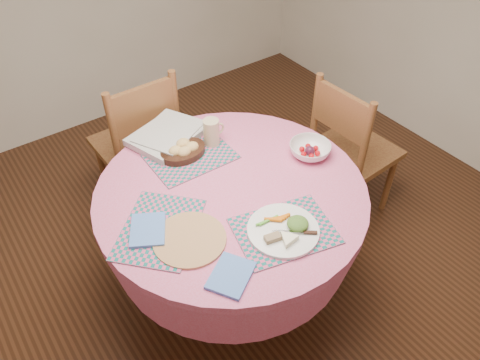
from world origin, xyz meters
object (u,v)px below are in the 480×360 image
object	(u,v)px
wicker_trivet	(190,239)
dinner_plate	(285,229)
latte_mug	(212,132)
chair_right	(350,148)
chair_back	(140,142)
bread_bowl	(183,150)
fruit_bowl	(310,150)
dining_table	(232,219)

from	to	relation	value
wicker_trivet	dinner_plate	xyz separation A→B (m)	(0.34, -0.19, 0.01)
wicker_trivet	latte_mug	world-z (taller)	latte_mug
chair_right	chair_back	xyz separation A→B (m)	(-0.98, 0.75, 0.02)
bread_bowl	latte_mug	bearing A→B (deg)	-1.27
dinner_plate	latte_mug	distance (m)	0.68
wicker_trivet	dinner_plate	distance (m)	0.39
chair_back	fruit_bowl	bearing A→B (deg)	119.65
dining_table	latte_mug	distance (m)	0.44
chair_back	dinner_plate	bearing A→B (deg)	93.68
chair_right	wicker_trivet	xyz separation A→B (m)	(-1.23, -0.25, 0.26)
wicker_trivet	dinner_plate	bearing A→B (deg)	-29.69
chair_right	dinner_plate	size ratio (longest dim) A/B	3.20
wicker_trivet	fruit_bowl	bearing A→B (deg)	9.19
dinner_plate	fruit_bowl	bearing A→B (deg)	36.87
chair_right	chair_back	distance (m)	1.24
bread_bowl	wicker_trivet	bearing A→B (deg)	-118.36
chair_back	bread_bowl	bearing A→B (deg)	90.65
bread_bowl	latte_mug	xyz separation A→B (m)	(0.17, -0.00, 0.04)
chair_back	wicker_trivet	bearing A→B (deg)	75.39
dining_table	fruit_bowl	distance (m)	0.51
chair_back	latte_mug	distance (m)	0.63
chair_right	bread_bowl	distance (m)	1.04
latte_mug	fruit_bowl	world-z (taller)	latte_mug
dining_table	wicker_trivet	world-z (taller)	wicker_trivet
dinner_plate	chair_back	bearing A→B (deg)	94.38
wicker_trivet	bread_bowl	world-z (taller)	bread_bowl
wicker_trivet	chair_right	bearing A→B (deg)	11.38
bread_bowl	fruit_bowl	size ratio (longest dim) A/B	0.90
wicker_trivet	bread_bowl	size ratio (longest dim) A/B	1.30
chair_right	dining_table	bearing A→B (deg)	93.28
bread_bowl	fruit_bowl	xyz separation A→B (m)	(0.50, -0.36, -0.00)
dining_table	latte_mug	size ratio (longest dim) A/B	9.11
bread_bowl	dining_table	bearing A→B (deg)	-81.71
dining_table	chair_right	world-z (taller)	chair_right
fruit_bowl	chair_right	bearing A→B (deg)	14.89
wicker_trivet	bread_bowl	distance (m)	0.55
dining_table	wicker_trivet	bearing A→B (deg)	-154.49
chair_back	wicker_trivet	xyz separation A→B (m)	(-0.25, -1.00, 0.24)
chair_right	dinner_plate	world-z (taller)	chair_right
wicker_trivet	fruit_bowl	distance (m)	0.77
wicker_trivet	fruit_bowl	size ratio (longest dim) A/B	1.17
chair_right	dinner_plate	distance (m)	1.03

